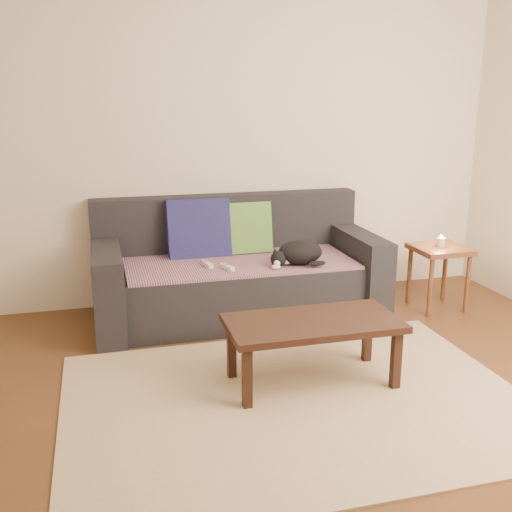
# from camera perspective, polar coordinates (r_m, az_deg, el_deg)

# --- Properties ---
(ground) EXTENTS (4.50, 4.50, 0.00)m
(ground) POSITION_cam_1_polar(r_m,az_deg,el_deg) (3.25, 4.78, -14.90)
(ground) COLOR brown
(ground) RESTS_ON ground
(back_wall) EXTENTS (4.50, 0.04, 2.60)m
(back_wall) POSITION_cam_1_polar(r_m,az_deg,el_deg) (4.76, -3.13, 11.18)
(back_wall) COLOR beige
(back_wall) RESTS_ON ground
(sofa) EXTENTS (2.10, 0.94, 0.87)m
(sofa) POSITION_cam_1_polar(r_m,az_deg,el_deg) (4.52, -1.83, -1.80)
(sofa) COLOR #232328
(sofa) RESTS_ON ground
(throw_blanket) EXTENTS (1.66, 0.74, 0.02)m
(throw_blanket) POSITION_cam_1_polar(r_m,az_deg,el_deg) (4.40, -1.57, -0.64)
(throw_blanket) COLOR #3F2749
(throw_blanket) RESTS_ON sofa
(cushion_navy) EXTENTS (0.47, 0.22, 0.49)m
(cushion_navy) POSITION_cam_1_polar(r_m,az_deg,el_deg) (4.55, -5.48, 2.42)
(cushion_navy) COLOR #140F42
(cushion_navy) RESTS_ON throw_blanket
(cushion_green) EXTENTS (0.39, 0.17, 0.40)m
(cushion_green) POSITION_cam_1_polar(r_m,az_deg,el_deg) (4.62, -0.96, 2.69)
(cushion_green) COLOR #0C4F47
(cushion_green) RESTS_ON throw_blanket
(cat) EXTENTS (0.45, 0.35, 0.17)m
(cat) POSITION_cam_1_polar(r_m,az_deg,el_deg) (4.31, 4.03, 0.27)
(cat) COLOR black
(cat) RESTS_ON throw_blanket
(wii_remote_a) EXTENTS (0.06, 0.15, 0.03)m
(wii_remote_a) POSITION_cam_1_polar(r_m,az_deg,el_deg) (4.28, -4.64, -0.79)
(wii_remote_a) COLOR white
(wii_remote_a) RESTS_ON throw_blanket
(wii_remote_b) EXTENTS (0.08, 0.15, 0.03)m
(wii_remote_b) POSITION_cam_1_polar(r_m,az_deg,el_deg) (4.20, -2.76, -1.08)
(wii_remote_b) COLOR white
(wii_remote_b) RESTS_ON throw_blanket
(side_table) EXTENTS (0.40, 0.40, 0.50)m
(side_table) POSITION_cam_1_polar(r_m,az_deg,el_deg) (4.83, 17.08, -0.15)
(side_table) COLOR brown
(side_table) RESTS_ON ground
(candle) EXTENTS (0.06, 0.06, 0.09)m
(candle) POSITION_cam_1_polar(r_m,az_deg,el_deg) (4.80, 17.19, 1.28)
(candle) COLOR beige
(candle) RESTS_ON side_table
(rug) EXTENTS (2.50, 1.80, 0.01)m
(rug) POSITION_cam_1_polar(r_m,az_deg,el_deg) (3.37, 3.90, -13.60)
(rug) COLOR tan
(rug) RESTS_ON ground
(coffee_table) EXTENTS (0.98, 0.49, 0.39)m
(coffee_table) POSITION_cam_1_polar(r_m,az_deg,el_deg) (3.43, 5.43, -6.85)
(coffee_table) COLOR black
(coffee_table) RESTS_ON rug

